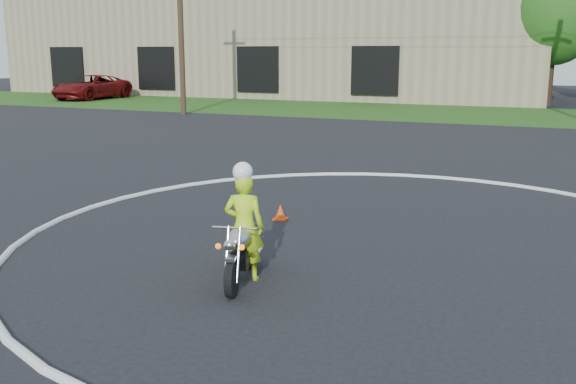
% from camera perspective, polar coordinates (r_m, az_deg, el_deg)
% --- Properties ---
extents(ground, '(120.00, 120.00, 0.00)m').
position_cam_1_polar(ground, '(8.30, 2.23, -9.91)').
color(ground, black).
rests_on(ground, ground).
extents(grass_strip, '(120.00, 10.00, 0.02)m').
position_cam_1_polar(grass_strip, '(34.44, 18.43, 6.51)').
color(grass_strip, '#1E4714').
rests_on(grass_strip, ground).
extents(course_markings, '(19.05, 19.05, 0.12)m').
position_cam_1_polar(course_markings, '(11.97, 19.61, -3.55)').
color(course_markings, silver).
rests_on(course_markings, ground).
extents(primary_motorcycle, '(0.67, 1.69, 0.91)m').
position_cam_1_polar(primary_motorcycle, '(8.92, -4.20, -5.30)').
color(primary_motorcycle, black).
rests_on(primary_motorcycle, ground).
extents(rider_primary_grp, '(0.63, 0.50, 1.68)m').
position_cam_1_polar(rider_primary_grp, '(8.93, -3.93, -2.79)').
color(rider_primary_grp, '#C4F219').
rests_on(rider_primary_grp, ground).
extents(pickup_grp, '(2.90, 5.91, 1.62)m').
position_cam_1_polar(pickup_grp, '(45.74, -17.05, 8.90)').
color(pickup_grp, '#5F0A0D').
rests_on(pickup_grp, ground).
extents(warehouse, '(41.00, 17.00, 8.30)m').
position_cam_1_polar(warehouse, '(51.53, -0.82, 13.49)').
color(warehouse, tan).
rests_on(warehouse, ground).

